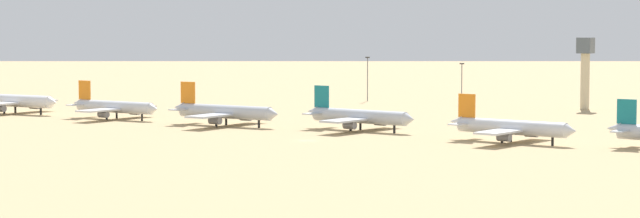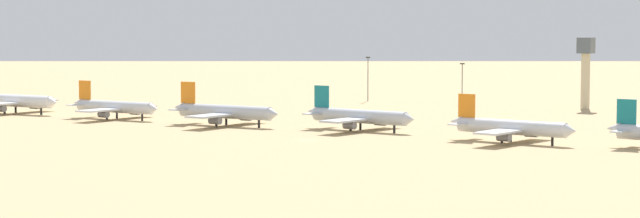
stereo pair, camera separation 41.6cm
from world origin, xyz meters
name	(u,v)px [view 1 (the left image)]	position (x,y,z in m)	size (l,w,h in m)	color
ground	(306,141)	(0.00, 0.00, 0.00)	(4000.00, 4000.00, 0.00)	tan
ridge_far_west	(423,25)	(-499.86, 1009.45, 33.57)	(414.27, 339.06, 67.15)	gray
parked_jet_navy_1	(12,101)	(-136.04, 22.22, 4.40)	(40.67, 34.18, 13.44)	white
parked_jet_orange_2	(114,107)	(-89.91, 23.51, 3.97)	(36.52, 30.52, 12.11)	silver
parked_jet_orange_3	(224,112)	(-45.15, 23.49, 4.21)	(38.83, 32.51, 12.86)	silver
parked_jet_teal_4	(359,116)	(-3.24, 31.78, 4.09)	(37.77, 31.89, 12.47)	silver
parked_jet_orange_5	(510,127)	(46.46, 24.14, 3.94)	(36.37, 30.74, 12.01)	silver
control_tower	(585,66)	(21.17, 149.03, 15.60)	(5.20, 5.20, 25.85)	#C6B793
light_pole_mid	(462,80)	(-28.69, 150.88, 9.12)	(1.80, 0.50, 15.81)	#59595E
light_pole_east	(368,76)	(-67.36, 144.79, 10.15)	(1.80, 0.50, 17.83)	#59595E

